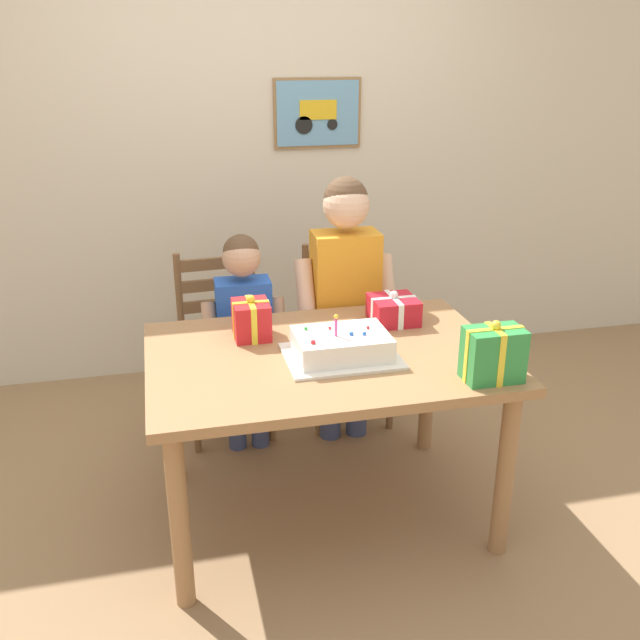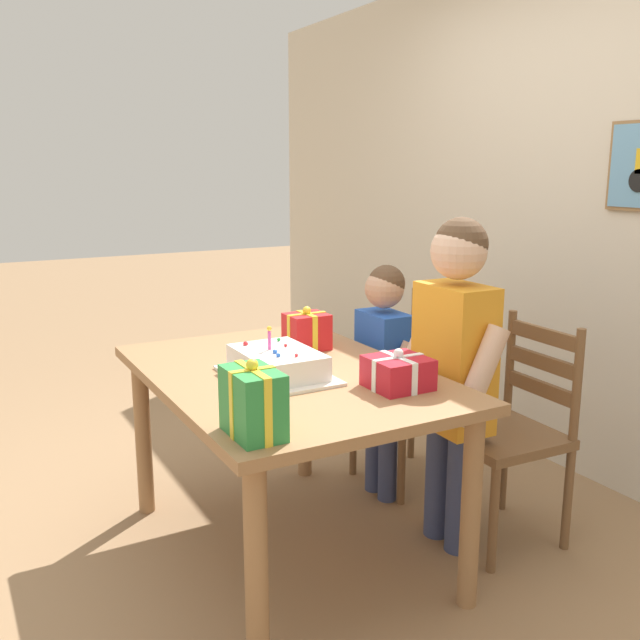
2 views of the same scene
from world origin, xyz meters
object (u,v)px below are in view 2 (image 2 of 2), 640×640
at_px(birthday_cake, 277,365).
at_px(chair_left, 415,387).
at_px(chair_right, 511,430).
at_px(gift_box_red_large, 307,331).
at_px(dining_table, 286,396).
at_px(child_younger, 383,359).
at_px(gift_box_corner_small, 398,373).
at_px(gift_box_beside_cake, 253,403).
at_px(child_older, 454,352).

height_order(birthday_cake, chair_left, birthday_cake).
bearing_deg(chair_right, chair_left, -179.99).
distance_m(birthday_cake, gift_box_red_large, 0.42).
bearing_deg(dining_table, chair_left, 110.72).
bearing_deg(child_younger, gift_box_red_large, -92.26).
bearing_deg(gift_box_corner_small, gift_box_beside_cake, -75.26).
xyz_separation_m(gift_box_corner_small, child_younger, (-0.62, 0.35, -0.15)).
bearing_deg(child_younger, dining_table, -68.27).
distance_m(dining_table, child_younger, 0.66).
bearing_deg(gift_box_beside_cake, chair_left, 125.05).
height_order(gift_box_red_large, chair_left, gift_box_red_large).
distance_m(chair_right, child_younger, 0.65).
height_order(dining_table, child_older, child_older).
height_order(birthday_cake, chair_right, birthday_cake).
relative_size(gift_box_red_large, chair_left, 0.21).
relative_size(dining_table, chair_right, 1.52).
distance_m(dining_table, birthday_cake, 0.17).
bearing_deg(gift_box_beside_cake, gift_box_corner_small, 104.74).
distance_m(gift_box_corner_small, chair_right, 0.70).
distance_m(gift_box_beside_cake, child_older, 1.02).
distance_m(chair_left, child_older, 0.72).
distance_m(gift_box_red_large, chair_right, 0.94).
relative_size(gift_box_corner_small, child_younger, 0.19).
bearing_deg(child_older, gift_box_beside_cake, -73.63).
height_order(chair_left, child_younger, child_younger).
distance_m(gift_box_corner_small, chair_left, 0.99).
distance_m(gift_box_red_large, gift_box_beside_cake, 0.99).
xyz_separation_m(gift_box_beside_cake, chair_right, (-0.21, 1.23, -0.39)).
distance_m(gift_box_corner_small, child_older, 0.37).
height_order(birthday_cake, gift_box_corner_small, birthday_cake).
relative_size(dining_table, gift_box_red_large, 7.39).
distance_m(dining_table, child_older, 0.68).
distance_m(gift_box_red_large, child_older, 0.64).
bearing_deg(chair_right, dining_table, -110.65).
relative_size(birthday_cake, child_younger, 0.40).
xyz_separation_m(gift_box_beside_cake, gift_box_corner_small, (-0.16, 0.62, -0.04)).
bearing_deg(chair_left, dining_table, -69.28).
height_order(birthday_cake, gift_box_red_large, birthday_cake).
bearing_deg(gift_box_beside_cake, birthday_cake, 147.53).
bearing_deg(child_younger, child_older, -0.06).
xyz_separation_m(chair_left, child_younger, (0.08, -0.25, 0.20)).
relative_size(birthday_cake, chair_right, 0.48).
distance_m(birthday_cake, child_younger, 0.75).
distance_m(gift_box_corner_small, child_younger, 0.73).
bearing_deg(birthday_cake, gift_box_red_large, 137.21).
relative_size(dining_table, child_younger, 1.27).
distance_m(dining_table, gift_box_beside_cake, 0.68).
bearing_deg(gift_box_red_large, chair_right, 47.37).
relative_size(gift_box_red_large, child_younger, 0.17).
distance_m(birthday_cake, gift_box_corner_small, 0.45).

